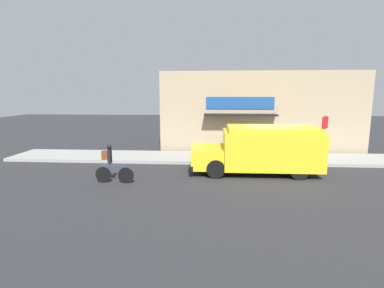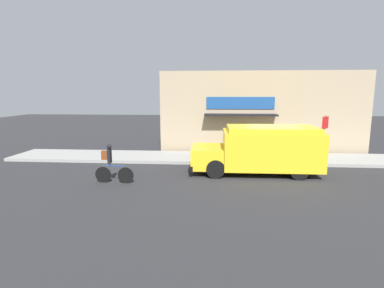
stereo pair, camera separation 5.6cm
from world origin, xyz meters
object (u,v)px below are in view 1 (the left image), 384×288
Objects in this scene: stop_sign_post at (324,131)px; trash_bin at (243,148)px; cyclist at (111,164)px; school_bus at (261,149)px.

stop_sign_post is 2.48× the size of trash_bin.
stop_sign_post is at bearing -10.56° from trash_bin.
cyclist is 0.68× the size of stop_sign_post.
cyclist is 10.43m from stop_sign_post.
cyclist is 7.33m from trash_bin.
stop_sign_post is at bearing 28.69° from school_bus.
stop_sign_post reaches higher than school_bus.
stop_sign_post reaches higher than trash_bin.
trash_bin is (5.66, 4.65, -0.13)m from cyclist.
trash_bin is at bearing 169.44° from stop_sign_post.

